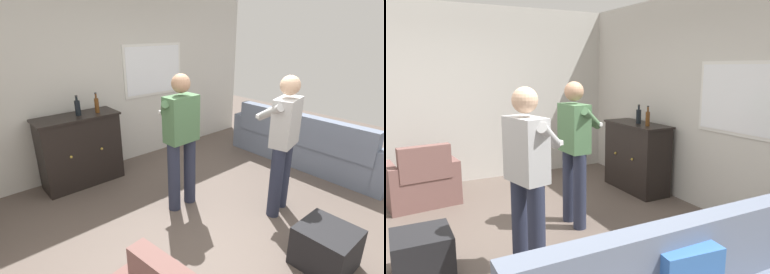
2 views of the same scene
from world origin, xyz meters
The scene contains 10 objects.
ground centered at (0.00, 0.00, 0.00)m, with size 10.40×10.40×0.00m, color brown.
wall_back_with_window centered at (0.01, 2.66, 1.40)m, with size 5.20×0.15×2.80m.
wall_side_left centered at (-2.66, 0.00, 1.40)m, with size 0.12×5.20×2.80m, color beige.
armchair centered at (-1.78, -0.63, 0.29)m, with size 0.75×0.96×0.85m.
sideboard_cabinet centered at (-0.97, 2.30, 0.51)m, with size 1.12×0.49×1.02m.
bottle_wine_green centered at (-0.68, 2.26, 1.13)m, with size 0.06×0.06×0.29m.
bottle_liquor_amber centered at (-0.94, 2.29, 1.13)m, with size 0.07×0.07×0.28m.
ottoman centered at (0.11, -0.81, 0.20)m, with size 0.50×0.50×0.40m, color black.
person_standing_left centered at (-0.26, 0.90, 0.94)m, with size 0.56×0.48×1.68m.
person_standing_right centered at (0.56, 0.03, 0.94)m, with size 0.54×0.51×1.68m.
Camera 2 is at (3.47, -1.01, 1.83)m, focal length 35.00 mm.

